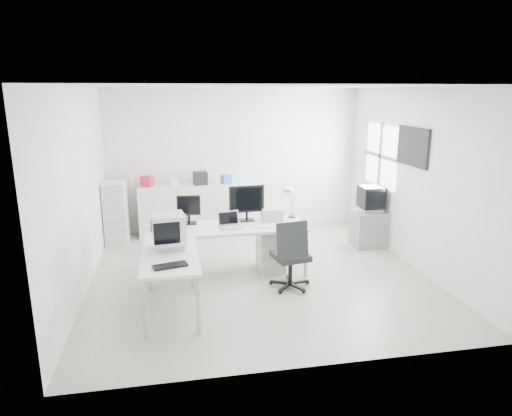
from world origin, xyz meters
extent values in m
cube|color=beige|center=(0.00, 0.00, 0.00)|extent=(5.00, 5.00, 0.01)
cube|color=white|center=(0.00, 0.00, 2.80)|extent=(5.00, 5.00, 0.01)
cube|color=silver|center=(0.00, 2.50, 1.40)|extent=(5.00, 0.02, 2.80)
cube|color=silver|center=(-2.50, 0.00, 1.40)|extent=(0.02, 5.00, 2.80)
cube|color=silver|center=(2.50, 0.00, 1.40)|extent=(0.02, 5.00, 2.80)
cube|color=silver|center=(0.24, 0.19, 0.30)|extent=(0.40, 0.50, 0.60)
cube|color=black|center=(-1.31, 0.24, 0.84)|extent=(0.54, 0.44, 0.18)
cube|color=silver|center=(0.19, -0.01, 0.76)|extent=(0.41, 0.16, 0.02)
sphere|color=silver|center=(0.49, 0.04, 0.78)|extent=(0.05, 0.05, 0.05)
cube|color=#A4A4A4|center=(0.29, 0.36, 0.84)|extent=(0.34, 0.30, 0.18)
cube|color=black|center=(-1.31, -1.36, 0.76)|extent=(0.43, 0.25, 0.03)
cube|color=gray|center=(2.22, 0.93, 0.32)|extent=(0.59, 0.48, 0.64)
cube|color=silver|center=(-0.91, 2.24, 0.49)|extent=(1.97, 0.49, 0.99)
cube|color=#BA1A36|center=(-1.71, 2.24, 1.09)|extent=(0.26, 0.24, 0.20)
cube|color=silver|center=(-1.21, 2.24, 1.05)|extent=(0.15, 0.13, 0.14)
cube|color=black|center=(-0.71, 2.24, 1.11)|extent=(0.28, 0.26, 0.25)
cube|color=blue|center=(-0.21, 2.24, 1.07)|extent=(0.22, 0.20, 0.17)
cylinder|color=silver|center=(-2.01, 2.28, 1.10)|extent=(0.07, 0.07, 0.22)
cube|color=silver|center=(-2.28, 1.91, 0.58)|extent=(0.40, 0.48, 1.15)
camera|label=1|loc=(-1.24, -6.44, 2.74)|focal=32.00mm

